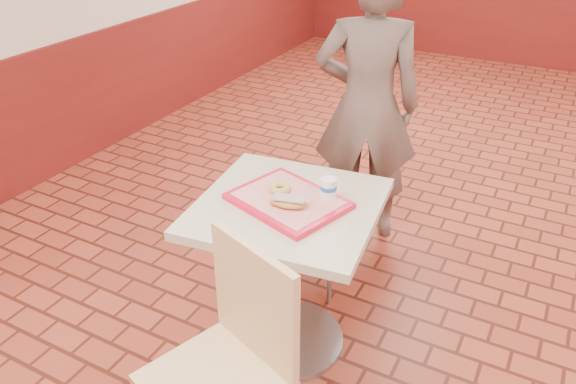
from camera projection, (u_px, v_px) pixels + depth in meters
The scene contains 8 objects.
main_table at pixel (288, 253), 2.67m from camera, with size 0.80×0.80×0.85m.
chair_main_front at pixel (231, 355), 2.13m from camera, with size 0.59×0.59×1.00m.
chair_main_back at pixel (313, 221), 3.14m from camera, with size 0.39×0.39×0.81m.
customer at pixel (367, 106), 3.44m from camera, with size 0.65×0.43×1.79m, color #63544D.
serving_tray at pixel (288, 201), 2.53m from camera, with size 0.48×0.38×0.03m.
ring_donut at pixel (280, 188), 2.57m from camera, with size 0.10×0.10×0.03m, color gold.
long_john_donut at pixel (288, 202), 2.44m from camera, with size 0.17×0.11×0.05m.
paper_cup at pixel (329, 188), 2.50m from camera, with size 0.07×0.07×0.09m.
Camera 1 is at (-0.42, -2.55, 2.16)m, focal length 35.00 mm.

